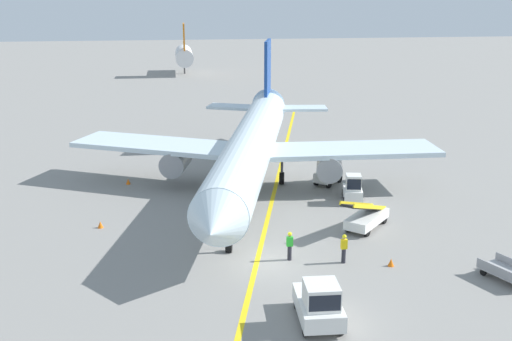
% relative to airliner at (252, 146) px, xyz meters
% --- Properties ---
extents(ground_plane, '(300.00, 300.00, 0.00)m').
position_rel_airliner_xyz_m(ground_plane, '(-1.10, -13.22, -3.42)').
color(ground_plane, gray).
extents(taxi_line_yellow, '(18.72, 77.92, 0.01)m').
position_rel_airliner_xyz_m(taxi_line_yellow, '(-0.13, -8.22, -3.41)').
color(taxi_line_yellow, yellow).
rests_on(taxi_line_yellow, ground).
extents(airliner, '(27.94, 34.99, 10.10)m').
position_rel_airliner_xyz_m(airliner, '(0.00, 0.00, 0.00)').
color(airliner, silver).
rests_on(airliner, ground).
extents(pushback_tug, '(2.02, 3.66, 2.20)m').
position_rel_airliner_xyz_m(pushback_tug, '(0.66, -20.33, -2.42)').
color(pushback_tug, silver).
rests_on(pushback_tug, ground).
extents(baggage_tug_near_wing, '(1.74, 2.61, 2.10)m').
position_rel_airliner_xyz_m(baggage_tug_near_wing, '(6.84, -3.86, -2.49)').
color(baggage_tug_near_wing, silver).
rests_on(baggage_tug_near_wing, ground).
extents(baggage_tug_by_cargo_door, '(2.59, 2.64, 2.10)m').
position_rel_airliner_xyz_m(baggage_tug_by_cargo_door, '(6.19, 0.63, -2.49)').
color(baggage_tug_by_cargo_door, silver).
rests_on(baggage_tug_by_cargo_door, ground).
extents(belt_loader_forward_hold, '(4.23, 4.59, 2.59)m').
position_rel_airliner_xyz_m(belt_loader_forward_hold, '(6.29, -9.01, -2.64)').
color(belt_loader_forward_hold, silver).
rests_on(belt_loader_forward_hold, ground).
extents(baggage_cart_loaded, '(2.55, 3.76, 0.94)m').
position_rel_airliner_xyz_m(baggage_cart_loaded, '(11.52, -17.29, -2.95)').
color(baggage_cart_loaded, '#A5A5A8').
rests_on(baggage_cart_loaded, ground).
extents(ground_crew_marshaller, '(0.36, 0.24, 1.70)m').
position_rel_airliner_xyz_m(ground_crew_marshaller, '(3.50, -14.00, -2.51)').
color(ground_crew_marshaller, '#26262D').
rests_on(ground_crew_marshaller, ground).
extents(ground_crew_wing_walker, '(0.36, 0.24, 1.70)m').
position_rel_airliner_xyz_m(ground_crew_wing_walker, '(0.55, -13.24, -2.51)').
color(ground_crew_wing_walker, '#26262D').
rests_on(ground_crew_wing_walker, ground).
extents(safety_cone_nose_left, '(0.36, 0.36, 0.44)m').
position_rel_airliner_xyz_m(safety_cone_nose_left, '(-2.59, 0.09, -3.20)').
color(safety_cone_nose_left, orange).
rests_on(safety_cone_nose_left, ground).
extents(safety_cone_nose_right, '(0.36, 0.36, 0.44)m').
position_rel_airliner_xyz_m(safety_cone_nose_right, '(-10.65, -6.81, -3.20)').
color(safety_cone_nose_right, orange).
rests_on(safety_cone_nose_right, ground).
extents(safety_cone_wingtip_left, '(0.36, 0.36, 0.44)m').
position_rel_airliner_xyz_m(safety_cone_wingtip_left, '(6.01, -14.78, -3.20)').
color(safety_cone_wingtip_left, orange).
rests_on(safety_cone_wingtip_left, ground).
extents(safety_cone_wingtip_right, '(0.36, 0.36, 0.44)m').
position_rel_airliner_xyz_m(safety_cone_wingtip_right, '(-9.47, 2.43, -3.20)').
color(safety_cone_wingtip_right, orange).
rests_on(safety_cone_wingtip_right, ground).
extents(distant_aircraft_far_left, '(3.00, 10.10, 8.80)m').
position_rel_airliner_xyz_m(distant_aircraft_far_left, '(-3.78, 66.18, -0.20)').
color(distant_aircraft_far_left, silver).
rests_on(distant_aircraft_far_left, ground).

